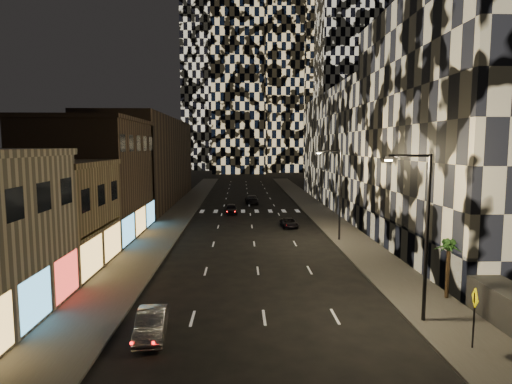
{
  "coord_description": "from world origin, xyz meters",
  "views": [
    {
      "loc": [
        -1.26,
        -11.98,
        9.58
      ],
      "look_at": [
        -0.11,
        20.85,
        6.0
      ],
      "focal_mm": 30.0,
      "sensor_mm": 36.0,
      "label": 1
    }
  ],
  "objects": [
    {
      "name": "curb_right",
      "position": [
        7.9,
        50.0,
        0.07
      ],
      "size": [
        0.2,
        120.0,
        0.15
      ],
      "primitive_type": "cube",
      "color": "#4C4C47",
      "rests_on": "ground"
    },
    {
      "name": "retail_brown",
      "position": [
        -17.0,
        33.5,
        6.0
      ],
      "size": [
        10.0,
        15.0,
        12.0
      ],
      "primitive_type": "cube",
      "color": "#443327",
      "rests_on": "ground"
    },
    {
      "name": "streetlight_near",
      "position": [
        8.35,
        10.0,
        5.35
      ],
      "size": [
        2.55,
        0.25,
        9.0
      ],
      "color": "black",
      "rests_on": "sidewalk_right"
    },
    {
      "name": "palm_tree",
      "position": [
        11.5,
        13.33,
        3.21
      ],
      "size": [
        1.86,
        1.89,
        3.71
      ],
      "color": "#47331E",
      "rests_on": "sidewalk_right"
    },
    {
      "name": "tower_right_mid",
      "position": [
        35.0,
        135.0,
        50.0
      ],
      "size": [
        20.0,
        20.0,
        100.0
      ],
      "primitive_type": "cube",
      "color": "black",
      "rests_on": "ground"
    },
    {
      "name": "sidewalk_left",
      "position": [
        -10.0,
        50.0,
        0.07
      ],
      "size": [
        4.0,
        120.0,
        0.15
      ],
      "primitive_type": "cube",
      "color": "#47443F",
      "rests_on": "ground"
    },
    {
      "name": "tower_center_low",
      "position": [
        -2.0,
        140.0,
        47.5
      ],
      "size": [
        18.0,
        18.0,
        95.0
      ],
      "primitive_type": "cube",
      "color": "black",
      "rests_on": "ground"
    },
    {
      "name": "midrise_filler_right",
      "position": [
        20.0,
        57.0,
        9.0
      ],
      "size": [
        16.0,
        40.0,
        18.0
      ],
      "primitive_type": "cube",
      "color": "#232326",
      "rests_on": "ground"
    },
    {
      "name": "streetlight_far",
      "position": [
        8.35,
        30.0,
        5.35
      ],
      "size": [
        2.55,
        0.25,
        9.0
      ],
      "color": "black",
      "rests_on": "sidewalk_right"
    },
    {
      "name": "car_dark_oncoming",
      "position": [
        0.5,
        58.13,
        0.72
      ],
      "size": [
        2.27,
        5.06,
        1.44
      ],
      "primitive_type": "imported",
      "rotation": [
        0.0,
        0.0,
        3.19
      ],
      "color": "black",
      "rests_on": "ground"
    },
    {
      "name": "ped_sign",
      "position": [
        9.56,
        6.8,
        2.12
      ],
      "size": [
        0.3,
        0.93,
        2.87
      ],
      "rotation": [
        0.0,
        0.0,
        -0.27
      ],
      "color": "black",
      "rests_on": "sidewalk_right"
    },
    {
      "name": "midrise_right",
      "position": [
        20.0,
        24.5,
        11.0
      ],
      "size": [
        16.0,
        25.0,
        22.0
      ],
      "primitive_type": "cube",
      "color": "#232326",
      "rests_on": "ground"
    },
    {
      "name": "car_dark_midlane",
      "position": [
        -2.66,
        47.64,
        0.71
      ],
      "size": [
        1.79,
        4.19,
        1.41
      ],
      "primitive_type": "imported",
      "rotation": [
        0.0,
        0.0,
        0.03
      ],
      "color": "black",
      "rests_on": "ground"
    },
    {
      "name": "retail_filler_left",
      "position": [
        -17.0,
        60.0,
        7.0
      ],
      "size": [
        10.0,
        40.0,
        14.0
      ],
      "primitive_type": "cube",
      "color": "#443327",
      "rests_on": "ground"
    },
    {
      "name": "midrise_base",
      "position": [
        12.3,
        24.5,
        1.5
      ],
      "size": [
        0.6,
        25.0,
        3.0
      ],
      "primitive_type": "cube",
      "color": "#383838",
      "rests_on": "ground"
    },
    {
      "name": "car_dark_rightlane",
      "position": [
        4.37,
        37.36,
        0.53
      ],
      "size": [
        1.92,
        3.88,
        1.06
      ],
      "primitive_type": "imported",
      "rotation": [
        0.0,
        0.0,
        0.04
      ],
      "color": "black",
      "rests_on": "ground"
    },
    {
      "name": "retail_tan",
      "position": [
        -17.0,
        21.0,
        4.0
      ],
      "size": [
        10.0,
        10.0,
        8.0
      ],
      "primitive_type": "cube",
      "color": "#897652",
      "rests_on": "ground"
    },
    {
      "name": "tower_left_back",
      "position": [
        -12.0,
        165.0,
        60.0
      ],
      "size": [
        24.0,
        24.0,
        120.0
      ],
      "primitive_type": "cube",
      "color": "black",
      "rests_on": "ground"
    },
    {
      "name": "car_silver_parked",
      "position": [
        -5.8,
        8.82,
        0.66
      ],
      "size": [
        1.8,
        4.15,
        1.33
      ],
      "primitive_type": "imported",
      "rotation": [
        0.0,
        0.0,
        0.1
      ],
      "color": "gray",
      "rests_on": "ground"
    },
    {
      "name": "sidewalk_right",
      "position": [
        10.0,
        50.0,
        0.07
      ],
      "size": [
        4.0,
        120.0,
        0.15
      ],
      "primitive_type": "cube",
      "color": "#47443F",
      "rests_on": "ground"
    },
    {
      "name": "curb_left",
      "position": [
        -7.9,
        50.0,
        0.07
      ],
      "size": [
        0.2,
        120.0,
        0.15
      ],
      "primitive_type": "cube",
      "color": "#4C4C47",
      "rests_on": "ground"
    }
  ]
}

